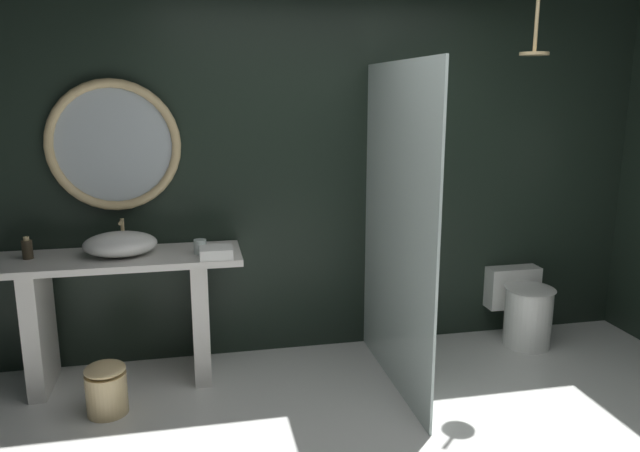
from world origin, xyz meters
TOP-DOWN VIEW (x-y plane):
  - back_wall_panel at (0.00, 1.90)m, footprint 4.80×0.10m
  - vanity_counter at (-1.48, 1.57)m, footprint 1.54×0.53m
  - vessel_sink at (-1.46, 1.57)m, footprint 0.45×0.37m
  - tumbler_cup at (-0.97, 1.51)m, footprint 0.08×0.08m
  - soap_dispenser at (-2.01, 1.61)m, footprint 0.06×0.06m
  - round_wall_mirror at (-1.48, 1.81)m, footprint 0.85×0.06m
  - shower_glass_panel at (0.23, 1.19)m, footprint 0.02×1.32m
  - rain_shower_head at (1.16, 1.33)m, footprint 0.18×0.18m
  - toilet at (1.39, 1.61)m, footprint 0.41×0.54m
  - waste_bin at (-1.55, 1.15)m, footprint 0.24×0.24m
  - folded_hand_towel at (-0.87, 1.40)m, footprint 0.20×0.19m

SIDE VIEW (x-z plane):
  - waste_bin at x=-1.55m, z-range 0.00..0.32m
  - toilet at x=1.39m, z-range 0.01..0.54m
  - vanity_counter at x=-1.48m, z-range 0.11..0.96m
  - folded_hand_towel at x=-0.87m, z-range 0.85..0.91m
  - tumbler_cup at x=-0.97m, z-range 0.85..0.94m
  - soap_dispenser at x=-2.01m, z-range 0.84..0.98m
  - vessel_sink at x=-1.46m, z-range 0.82..1.02m
  - shower_glass_panel at x=0.23m, z-range 0.00..2.04m
  - back_wall_panel at x=0.00m, z-range 0.00..2.60m
  - round_wall_mirror at x=-1.48m, z-range 1.09..1.94m
  - rain_shower_head at x=1.16m, z-range 1.94..2.35m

